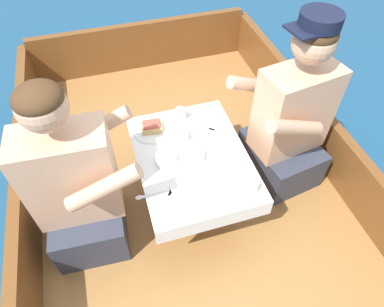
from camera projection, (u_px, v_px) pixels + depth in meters
name	position (u px, v px, depth m)	size (l,w,h in m)	color
ground_plane	(189.00, 210.00, 2.34)	(60.00, 60.00, 0.00)	navy
boat_deck	(188.00, 200.00, 2.24)	(1.88, 2.84, 0.26)	#9E6B38
gunwale_port	(26.00, 210.00, 1.84)	(0.06, 2.84, 0.34)	brown
gunwale_starboard	(324.00, 139.00, 2.19)	(0.06, 2.84, 0.34)	brown
bow_coaming	(141.00, 45.00, 2.87)	(1.76, 0.06, 0.39)	brown
cockpit_table	(192.00, 162.00, 1.82)	(0.57, 0.77, 0.40)	#B2B2B7
person_port	(78.00, 189.00, 1.64)	(0.54, 0.46, 1.02)	#333847
person_starboard	(290.00, 122.00, 1.91)	(0.57, 0.51, 1.06)	#333847
plate_sandwich	(152.00, 130.00, 1.91)	(0.21, 0.21, 0.01)	white
plate_bread	(187.00, 184.00, 1.66)	(0.17, 0.17, 0.01)	white
sandwich	(152.00, 127.00, 1.89)	(0.12, 0.09, 0.05)	tan
bowl_port_near	(166.00, 159.00, 1.75)	(0.11, 0.11, 0.04)	white
bowl_starboard_near	(193.00, 154.00, 1.77)	(0.13, 0.13, 0.04)	white
coffee_cup_port	(182.00, 135.00, 1.84)	(0.10, 0.07, 0.06)	white
coffee_cup_starboard	(181.00, 113.00, 1.96)	(0.09, 0.06, 0.06)	white
tin_can	(252.00, 185.00, 1.63)	(0.07, 0.07, 0.05)	silver
utensil_fork_starboard	(164.00, 201.00, 1.60)	(0.14, 0.13, 0.00)	silver
utensil_knife_starboard	(198.00, 122.00, 1.95)	(0.15, 0.10, 0.00)	silver
utensil_fork_port	(220.00, 132.00, 1.90)	(0.14, 0.13, 0.00)	silver
utensil_spoon_center	(234.00, 184.00, 1.67)	(0.10, 0.15, 0.01)	silver
utensil_spoon_starboard	(148.00, 196.00, 1.62)	(0.17, 0.02, 0.01)	silver
utensil_spoon_port	(222.00, 153.00, 1.80)	(0.11, 0.14, 0.01)	silver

